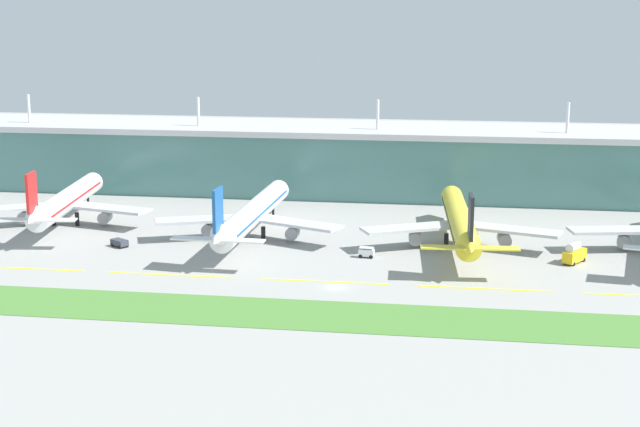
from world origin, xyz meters
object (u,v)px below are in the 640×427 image
(airliner_far_middle, at_px, (460,221))
(fuel_truck, at_px, (574,254))
(pushback_tug, at_px, (120,243))
(baggage_cart, at_px, (366,252))
(airliner_nearest, at_px, (66,201))
(airliner_near_middle, at_px, (252,214))

(airliner_far_middle, bearing_deg, fuel_truck, -23.26)
(pushback_tug, height_order, baggage_cart, baggage_cart)
(airliner_far_middle, bearing_deg, airliner_nearest, 175.60)
(airliner_nearest, relative_size, fuel_truck, 8.42)
(airliner_near_middle, xyz_separation_m, fuel_truck, (78.27, -11.40, -4.19))
(airliner_far_middle, xyz_separation_m, pushback_tug, (-82.42, -12.95, -5.35))
(fuel_truck, bearing_deg, airliner_near_middle, 171.71)
(airliner_far_middle, distance_m, baggage_cart, 26.00)
(airliner_near_middle, distance_m, pushback_tug, 33.55)
(airliner_nearest, height_order, airliner_near_middle, same)
(airliner_near_middle, distance_m, airliner_far_middle, 51.98)
(airliner_near_middle, relative_size, fuel_truck, 9.49)
(pushback_tug, xyz_separation_m, fuel_truck, (108.71, 1.65, 1.16))
(baggage_cart, bearing_deg, pushback_tug, 179.23)
(baggage_cart, bearing_deg, fuel_truck, 2.96)
(airliner_near_middle, bearing_deg, airliner_nearest, 171.46)
(airliner_nearest, distance_m, airliner_far_middle, 105.44)
(airliner_nearest, relative_size, baggage_cart, 16.87)
(airliner_far_middle, bearing_deg, pushback_tug, -171.07)
(airliner_near_middle, height_order, airliner_far_middle, same)
(airliner_far_middle, height_order, baggage_cart, airliner_far_middle)
(airliner_near_middle, bearing_deg, fuel_truck, -8.29)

